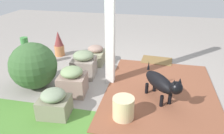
{
  "coord_description": "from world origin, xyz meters",
  "views": [
    {
      "loc": [
        -0.6,
        3.45,
        1.92
      ],
      "look_at": [
        0.14,
        0.01,
        0.26
      ],
      "focal_mm": 34.53,
      "sensor_mm": 36.0,
      "label": 1
    }
  ],
  "objects": [
    {
      "name": "stone_planter_nearest",
      "position": [
        0.65,
        -0.67,
        0.19
      ],
      "size": [
        0.38,
        0.44,
        0.4
      ],
      "color": "gray",
      "rests_on": "ground"
    },
    {
      "name": "porch_pillar",
      "position": [
        0.16,
        0.08,
        1.21
      ],
      "size": [
        0.15,
        0.15,
        2.41
      ],
      "primitive_type": "cube",
      "color": "white",
      "rests_on": "ground"
    },
    {
      "name": "stone_planter_mid",
      "position": [
        0.67,
        0.6,
        0.23
      ],
      "size": [
        0.47,
        0.43,
        0.48
      ],
      "color": "gray",
      "rests_on": "ground"
    },
    {
      "name": "doormat",
      "position": [
        -0.64,
        -1.04,
        0.01
      ],
      "size": [
        0.68,
        0.5,
        0.03
      ],
      "primitive_type": "cube",
      "rotation": [
        0.0,
        0.0,
        -0.07
      ],
      "color": "brown",
      "rests_on": "ground"
    },
    {
      "name": "brick_path",
      "position": [
        -0.74,
        0.26,
        0.01
      ],
      "size": [
        1.8,
        2.4,
        0.02
      ],
      "primitive_type": "cube",
      "color": "brown",
      "rests_on": "ground"
    },
    {
      "name": "stone_planter_near",
      "position": [
        0.7,
        -0.04,
        0.25
      ],
      "size": [
        0.45,
        0.47,
        0.51
      ],
      "color": "gray",
      "rests_on": "ground"
    },
    {
      "name": "stone_planter_far",
      "position": [
        0.71,
        1.19,
        0.19
      ],
      "size": [
        0.45,
        0.39,
        0.4
      ],
      "color": "gray",
      "rests_on": "ground"
    },
    {
      "name": "ceramic_urn",
      "position": [
        -0.24,
        1.07,
        0.17
      ],
      "size": [
        0.3,
        0.3,
        0.33
      ],
      "primitive_type": "cylinder",
      "color": "beige",
      "rests_on": "ground"
    },
    {
      "name": "round_shrub",
      "position": [
        1.39,
        0.52,
        0.4
      ],
      "size": [
        0.79,
        0.79,
        0.79
      ],
      "primitive_type": "sphere",
      "color": "#375C30",
      "rests_on": "ground"
    },
    {
      "name": "terracotta_pot_tall",
      "position": [
        1.98,
        -0.18,
        0.23
      ],
      "size": [
        0.26,
        0.26,
        0.64
      ],
      "color": "#B9684D",
      "rests_on": "ground"
    },
    {
      "name": "terracotta_pot_spiky",
      "position": [
        1.61,
        -0.91,
        0.28
      ],
      "size": [
        0.23,
        0.23,
        0.58
      ],
      "color": "#BB7444",
      "rests_on": "ground"
    },
    {
      "name": "dog",
      "position": [
        -0.73,
        0.52,
        0.32
      ],
      "size": [
        0.6,
        0.72,
        0.55
      ],
      "color": "black",
      "rests_on": "ground"
    },
    {
      "name": "ground_plane",
      "position": [
        0.0,
        0.0,
        0.0
      ],
      "size": [
        12.0,
        12.0,
        0.0
      ],
      "primitive_type": "plane",
      "color": "gray"
    }
  ]
}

